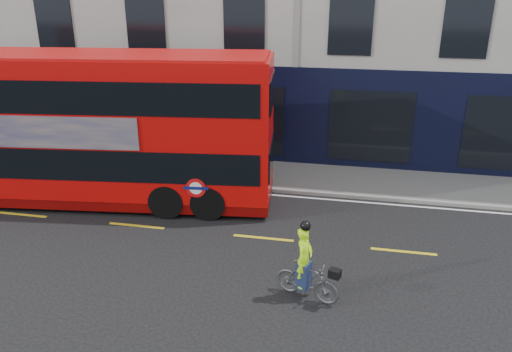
# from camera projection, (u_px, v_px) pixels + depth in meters

# --- Properties ---
(ground) EXTENTS (120.00, 120.00, 0.00)m
(ground) POSITION_uv_depth(u_px,v_px,m) (253.00, 264.00, 13.33)
(ground) COLOR black
(ground) RESTS_ON ground
(pavement) EXTENTS (60.00, 3.00, 0.12)m
(pavement) POSITION_uv_depth(u_px,v_px,m) (287.00, 176.00, 19.24)
(pavement) COLOR slate
(pavement) RESTS_ON ground
(kerb) EXTENTS (60.00, 0.12, 0.13)m
(kerb) POSITION_uv_depth(u_px,v_px,m) (281.00, 191.00, 17.87)
(kerb) COLOR gray
(kerb) RESTS_ON ground
(road_edge_line) EXTENTS (58.00, 0.10, 0.01)m
(road_edge_line) POSITION_uv_depth(u_px,v_px,m) (280.00, 196.00, 17.62)
(road_edge_line) COLOR silver
(road_edge_line) RESTS_ON ground
(lane_dashes) EXTENTS (58.00, 0.12, 0.01)m
(lane_dashes) POSITION_uv_depth(u_px,v_px,m) (263.00, 238.00, 14.69)
(lane_dashes) COLOR gold
(lane_dashes) RESTS_ON ground
(bus) EXTENTS (12.56, 4.19, 4.98)m
(bus) POSITION_uv_depth(u_px,v_px,m) (87.00, 128.00, 16.47)
(bus) COLOR red
(bus) RESTS_ON ground
(cyclist) EXTENTS (1.67, 0.94, 2.01)m
(cyclist) POSITION_uv_depth(u_px,v_px,m) (306.00, 273.00, 11.68)
(cyclist) COLOR #4E5053
(cyclist) RESTS_ON ground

